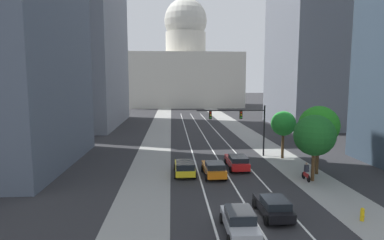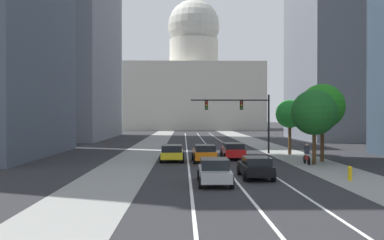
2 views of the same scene
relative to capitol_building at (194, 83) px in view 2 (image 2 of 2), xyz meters
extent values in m
plane|color=#2B2B2D|center=(0.00, -58.84, -14.09)|extent=(400.00, 400.00, 0.00)
cube|color=gray|center=(-7.74, -63.84, -14.09)|extent=(4.32, 130.00, 0.01)
cube|color=gray|center=(7.74, -63.84, -14.09)|extent=(4.32, 130.00, 0.01)
cube|color=white|center=(-2.79, -73.84, -14.08)|extent=(0.16, 90.00, 0.01)
cube|color=white|center=(0.00, -73.84, -14.08)|extent=(0.16, 90.00, 0.01)
cube|color=white|center=(2.79, -73.84, -14.08)|extent=(0.16, 90.00, 0.01)
cube|color=gray|center=(-25.96, -51.02, 7.76)|extent=(19.11, 28.53, 43.70)
cube|color=gray|center=(24.99, -55.46, 9.31)|extent=(17.15, 20.04, 46.81)
cube|color=beige|center=(0.00, 0.00, -4.45)|extent=(40.01, 24.39, 19.28)
cylinder|color=beige|center=(0.00, 0.00, 9.15)|extent=(14.80, 14.80, 7.93)
sphere|color=beige|center=(0.00, 0.00, 17.43)|extent=(15.67, 15.67, 15.67)
cylinder|color=beige|center=(0.00, 0.00, 24.48)|extent=(2.82, 2.82, 3.92)
cube|color=yellow|center=(-4.19, -88.90, -13.47)|extent=(1.86, 4.51, 0.60)
cube|color=black|center=(-4.18, -89.86, -12.90)|extent=(1.71, 2.47, 0.56)
cylinder|color=black|center=(-5.11, -87.37, -13.77)|extent=(0.22, 0.64, 0.64)
cylinder|color=black|center=(-3.27, -87.36, -13.77)|extent=(0.22, 0.64, 0.64)
cylinder|color=black|center=(-5.10, -90.43, -13.77)|extent=(0.22, 0.64, 0.64)
cylinder|color=black|center=(-3.26, -90.43, -13.77)|extent=(0.22, 0.64, 0.64)
cube|color=red|center=(1.40, -87.15, -13.43)|extent=(1.84, 4.78, 0.69)
cube|color=black|center=(1.39, -87.93, -12.84)|extent=(1.68, 2.38, 0.49)
cylinder|color=black|center=(0.49, -85.52, -13.77)|extent=(0.22, 0.64, 0.64)
cylinder|color=black|center=(2.31, -85.53, -13.77)|extent=(0.22, 0.64, 0.64)
cylinder|color=black|center=(0.48, -88.77, -13.77)|extent=(0.22, 0.64, 0.64)
cylinder|color=black|center=(2.30, -88.78, -13.77)|extent=(0.22, 0.64, 0.64)
cube|color=black|center=(1.40, -99.05, -13.48)|extent=(1.73, 4.10, 0.58)
cube|color=black|center=(1.40, -99.55, -12.95)|extent=(1.59, 2.03, 0.50)
cylinder|color=black|center=(0.53, -97.67, -13.77)|extent=(0.22, 0.64, 0.64)
cylinder|color=black|center=(2.25, -97.66, -13.77)|extent=(0.22, 0.64, 0.64)
cylinder|color=black|center=(0.54, -100.45, -13.77)|extent=(0.22, 0.64, 0.64)
cylinder|color=black|center=(2.26, -100.44, -13.77)|extent=(0.22, 0.64, 0.64)
cube|color=#B2B5BA|center=(-1.40, -101.38, -13.48)|extent=(1.75, 4.27, 0.59)
cube|color=black|center=(-1.40, -101.42, -12.89)|extent=(1.59, 2.09, 0.58)
cylinder|color=black|center=(-2.24, -99.93, -13.77)|extent=(0.23, 0.64, 0.64)
cylinder|color=black|center=(-0.53, -99.94, -13.77)|extent=(0.23, 0.64, 0.64)
cylinder|color=black|center=(-2.26, -102.82, -13.77)|extent=(0.23, 0.64, 0.64)
cylinder|color=black|center=(-0.55, -102.84, -13.77)|extent=(0.23, 0.64, 0.64)
cube|color=orange|center=(-1.40, -89.67, -13.43)|extent=(1.92, 4.48, 0.68)
cube|color=black|center=(-1.37, -90.46, -12.83)|extent=(1.72, 2.10, 0.52)
cylinder|color=black|center=(-2.34, -88.18, -13.77)|extent=(0.24, 0.65, 0.64)
cylinder|color=black|center=(-0.53, -88.13, -13.77)|extent=(0.24, 0.65, 0.64)
cylinder|color=black|center=(-2.26, -91.20, -13.77)|extent=(0.24, 0.65, 0.64)
cylinder|color=black|center=(-0.45, -91.15, -13.77)|extent=(0.24, 0.65, 0.64)
cylinder|color=black|center=(5.88, -81.73, -10.97)|extent=(0.20, 0.20, 6.25)
cylinder|color=black|center=(1.73, -81.73, -8.43)|extent=(8.31, 0.14, 0.14)
cube|color=black|center=(2.97, -81.73, -8.98)|extent=(0.32, 0.28, 0.96)
sphere|color=red|center=(2.97, -81.88, -8.68)|extent=(0.20, 0.20, 0.20)
sphere|color=orange|center=(2.97, -81.88, -8.98)|extent=(0.20, 0.20, 0.20)
sphere|color=green|center=(2.97, -81.88, -9.28)|extent=(0.20, 0.20, 0.20)
cube|color=black|center=(-0.76, -81.73, -8.98)|extent=(0.32, 0.28, 0.96)
sphere|color=red|center=(-0.76, -81.88, -8.68)|extent=(0.20, 0.20, 0.20)
sphere|color=orange|center=(-0.76, -81.88, -8.98)|extent=(0.20, 0.20, 0.20)
sphere|color=green|center=(-0.76, -81.88, -9.28)|extent=(0.20, 0.20, 0.20)
cylinder|color=yellow|center=(7.02, -100.24, -13.74)|extent=(0.26, 0.26, 0.70)
sphere|color=yellow|center=(7.02, -100.24, -13.31)|extent=(0.26, 0.26, 0.26)
cylinder|color=yellow|center=(7.02, -100.40, -13.71)|extent=(0.10, 0.12, 0.10)
cylinder|color=black|center=(6.95, -92.24, -13.76)|extent=(0.07, 0.66, 0.66)
cylinder|color=black|center=(6.92, -91.20, -13.76)|extent=(0.07, 0.66, 0.66)
cube|color=#A51919|center=(6.94, -91.72, -13.54)|extent=(0.08, 1.00, 0.36)
cube|color=#262833|center=(6.94, -91.77, -12.91)|extent=(0.37, 0.29, 0.64)
sphere|color=tan|center=(6.93, -91.70, -12.48)|extent=(0.22, 0.22, 0.22)
cylinder|color=#51381E|center=(7.52, -91.80, -12.61)|extent=(0.32, 0.32, 2.96)
sphere|color=#1C5F22|center=(7.52, -91.80, -9.82)|extent=(3.74, 3.74, 3.74)
cylinder|color=#51381E|center=(7.77, -83.12, -12.50)|extent=(0.32, 0.32, 3.18)
sphere|color=#23892D|center=(7.77, -83.12, -9.89)|extent=(2.92, 2.92, 2.92)
cylinder|color=#51381E|center=(8.91, -89.68, -12.36)|extent=(0.32, 0.32, 3.47)
sphere|color=#24831E|center=(8.91, -89.68, -9.26)|extent=(3.89, 3.89, 3.89)
camera|label=1|loc=(-5.43, -119.22, -5.01)|focal=29.46mm
camera|label=2|loc=(-3.21, -125.12, -10.14)|focal=38.38mm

